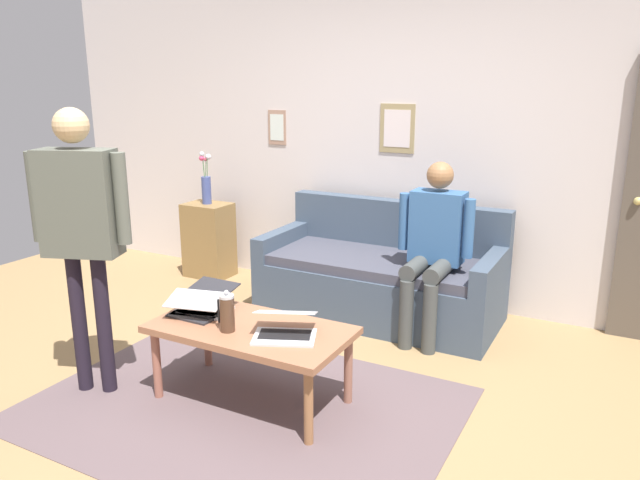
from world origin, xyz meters
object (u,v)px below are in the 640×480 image
at_px(person_seated, 433,241).
at_px(french_press, 227,313).
at_px(laptop_center, 285,328).
at_px(laptop_left, 200,307).
at_px(flower_vase, 206,185).
at_px(side_shelf, 209,240).
at_px(coffee_table, 251,335).
at_px(laptop_right, 202,305).
at_px(person_standing, 80,216).
at_px(couch, 381,278).

bearing_deg(person_seated, french_press, 64.70).
distance_m(laptop_center, person_seated, 1.47).
bearing_deg(laptop_left, flower_vase, -53.11).
bearing_deg(flower_vase, laptop_center, 137.26).
height_order(laptop_left, flower_vase, flower_vase).
bearing_deg(laptop_left, side_shelf, -53.12).
height_order(laptop_left, french_press, french_press).
xyz_separation_m(coffee_table, laptop_right, (0.38, -0.05, 0.10)).
bearing_deg(coffee_table, laptop_left, -2.63).
bearing_deg(person_seated, person_standing, 48.27).
bearing_deg(laptop_center, coffee_table, -4.15).
relative_size(couch, laptop_center, 4.27).
bearing_deg(person_standing, couch, -118.44).
bearing_deg(laptop_right, flower_vase, -52.78).
relative_size(coffee_table, laptop_center, 2.65).
bearing_deg(person_standing, laptop_left, -146.23).
bearing_deg(flower_vase, laptop_right, 127.22).
bearing_deg(couch, side_shelf, -4.92).
bearing_deg(laptop_left, person_standing, 33.77).
distance_m(laptop_center, laptop_right, 0.63).
xyz_separation_m(laptop_right, person_standing, (0.52, 0.39, 0.57)).
xyz_separation_m(couch, side_shelf, (1.84, -0.16, 0.04)).
bearing_deg(coffee_table, couch, -95.22).
bearing_deg(flower_vase, coffee_table, 133.69).
height_order(coffee_table, laptop_left, laptop_left).
relative_size(flower_vase, person_seated, 0.38).
height_order(coffee_table, laptop_right, laptop_right).
xyz_separation_m(flower_vase, person_standing, (-0.78, 2.11, 0.20)).
bearing_deg(person_seated, flower_vase, -9.40).
bearing_deg(couch, laptop_left, 71.84).
bearing_deg(side_shelf, coffee_table, 133.68).
relative_size(laptop_right, flower_vase, 0.76).
xyz_separation_m(laptop_center, laptop_right, (0.63, -0.07, 0.00)).
height_order(side_shelf, flower_vase, flower_vase).
distance_m(laptop_right, flower_vase, 2.19).
relative_size(laptop_left, person_standing, 0.23).
bearing_deg(coffee_table, person_seated, -114.43).
bearing_deg(couch, coffee_table, 84.78).
distance_m(coffee_table, laptop_center, 0.26).
distance_m(french_press, person_standing, 1.00).
bearing_deg(french_press, flower_vase, -49.39).
height_order(couch, laptop_left, couch).
xyz_separation_m(laptop_right, person_seated, (-1.01, -1.33, 0.22)).
bearing_deg(person_standing, flower_vase, -69.68).
xyz_separation_m(laptop_center, flower_vase, (1.93, -1.79, 0.37)).
bearing_deg(laptop_left, coffee_table, 177.37).
bearing_deg(french_press, couch, -97.46).
height_order(couch, coffee_table, couch).
bearing_deg(laptop_left, laptop_right, -74.74).
height_order(laptop_center, person_standing, person_standing).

